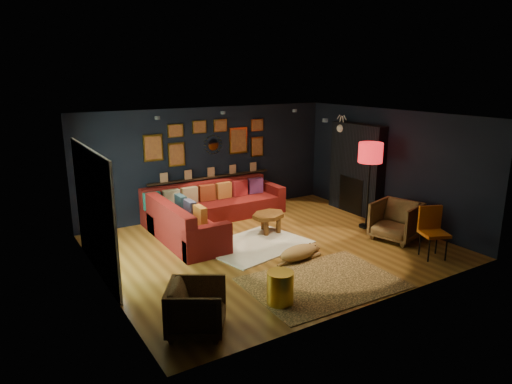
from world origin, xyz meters
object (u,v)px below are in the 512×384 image
sectional (204,213)px  armchair_left (197,306)px  coffee_table (269,217)px  floor_lamp (370,156)px  armchair_right (396,219)px  gold_stool (280,288)px  pouf (181,229)px  orange_chair (432,228)px  dog (299,250)px

sectional → armchair_left: 4.32m
coffee_table → armchair_left: bearing=-136.9°
armchair_left → floor_lamp: bearing=-37.2°
armchair_right → gold_stool: bearing=-90.6°
gold_stool → floor_lamp: 4.35m
sectional → armchair_right: bearing=-42.4°
pouf → orange_chair: orange_chair is taller
sectional → floor_lamp: (3.11, -1.92, 1.31)m
coffee_table → armchair_right: size_ratio=1.14×
gold_stool → floor_lamp: size_ratio=0.27×
coffee_table → floor_lamp: (2.10, -0.82, 1.27)m
pouf → gold_stool: (0.14, -3.50, 0.08)m
coffee_table → orange_chair: (1.91, -2.69, 0.21)m
armchair_left → orange_chair: 4.87m
orange_chair → armchair_right: bearing=105.1°
armchair_left → gold_stool: armchair_left is taller
sectional → armchair_right: 4.15m
armchair_right → floor_lamp: (0.05, 0.88, 1.19)m
coffee_table → armchair_left: armchair_left is taller
armchair_right → orange_chair: 1.00m
coffee_table → dog: bearing=-102.2°
orange_chair → dog: 2.55m
pouf → coffee_table: bearing=-24.7°
floor_lamp → sectional: bearing=148.4°
dog → sectional: bearing=98.2°
armchair_left → armchair_right: bearing=-46.2°
armchair_left → armchair_right: armchair_right is taller
dog → armchair_right: bearing=-10.7°
pouf → dog: bearing=-59.3°
armchair_left → dog: 2.91m
pouf → orange_chair: bearing=-43.8°
coffee_table → orange_chair: size_ratio=1.05×
sectional → pouf: (-0.69, -0.31, -0.14)m
coffee_table → gold_stool: gold_stool is taller
dog → armchair_left: bearing=-161.3°
sectional → orange_chair: orange_chair is taller
pouf → orange_chair: (3.62, -3.47, 0.39)m
pouf → armchair_left: (-1.25, -3.55, 0.20)m
sectional → floor_lamp: size_ratio=1.77×
sectional → coffee_table: sectional is taller
armchair_left → coffee_table: bearing=-15.1°
sectional → gold_stool: sectional is taller
orange_chair → floor_lamp: (0.18, 1.86, 1.06)m
coffee_table → gold_stool: (-1.57, -2.72, -0.11)m
coffee_table → armchair_right: armchair_right is taller
armchair_left → sectional: bearing=5.2°
dog → orange_chair: bearing=-33.7°
pouf → dog: 2.69m
coffee_table → sectional: bearing=133.0°
armchair_left → floor_lamp: size_ratio=0.40×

